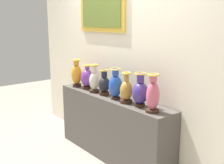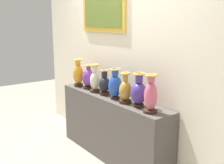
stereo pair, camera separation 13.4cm
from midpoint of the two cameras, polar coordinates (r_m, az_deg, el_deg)
ground_plane at (r=3.85m, az=-1.03°, el=-15.03°), size 10.15×10.15×0.00m
display_shelf at (r=3.67m, az=-1.06°, el=-9.25°), size 1.88×0.37×0.84m
back_wall at (r=3.59m, az=1.86°, el=6.14°), size 4.15×0.14×2.75m
vase_amber at (r=4.06m, az=-8.20°, el=1.60°), size 0.15×0.15×0.40m
vase_violet at (r=3.91m, az=-6.02°, el=0.76°), size 0.18×0.18×0.35m
vase_ivory at (r=3.72m, az=-4.71°, el=0.41°), size 0.13×0.13×0.38m
vase_onyx at (r=3.58m, az=-2.66°, el=-0.47°), size 0.15×0.15×0.33m
vase_sapphire at (r=3.38m, az=-0.42°, el=-0.67°), size 0.17×0.17×0.38m
vase_ochre at (r=3.23m, az=1.76°, el=-1.73°), size 0.15×0.15×0.36m
vase_indigo at (r=3.09m, az=4.56°, el=-2.06°), size 0.19×0.19×0.38m
vase_rose at (r=2.91m, az=7.05°, el=-2.64°), size 0.15×0.15×0.41m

